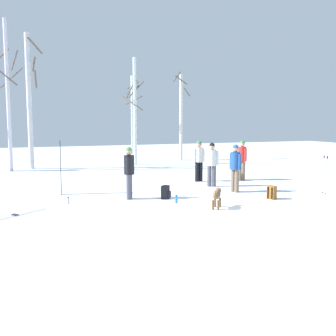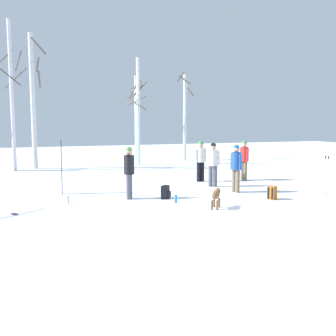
% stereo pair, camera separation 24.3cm
% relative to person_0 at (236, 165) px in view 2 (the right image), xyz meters
% --- Properties ---
extents(ground_plane, '(60.00, 60.00, 0.00)m').
position_rel_person_0_xyz_m(ground_plane, '(-2.29, -1.85, -0.98)').
color(ground_plane, white).
extents(person_0, '(0.34, 0.51, 1.72)m').
position_rel_person_0_xyz_m(person_0, '(0.00, 0.00, 0.00)').
color(person_0, '#72604C').
rests_on(person_0, ground_plane).
extents(person_1, '(0.34, 0.51, 1.72)m').
position_rel_person_0_xyz_m(person_1, '(1.80, 2.44, 0.00)').
color(person_1, '#72604C').
rests_on(person_1, ground_plane).
extents(person_2, '(0.47, 0.34, 1.72)m').
position_rel_person_0_xyz_m(person_2, '(-0.21, 1.41, 0.00)').
color(person_2, '#4C4C56').
rests_on(person_2, ground_plane).
extents(person_3, '(0.34, 0.48, 1.72)m').
position_rel_person_0_xyz_m(person_3, '(-3.89, 0.15, 0.00)').
color(person_3, '#4C4C56').
rests_on(person_3, ground_plane).
extents(person_4, '(0.52, 0.34, 1.72)m').
position_rel_person_0_xyz_m(person_4, '(-0.10, 2.78, 0.00)').
color(person_4, black).
rests_on(person_4, ground_plane).
extents(dog, '(0.57, 0.75, 0.57)m').
position_rel_person_0_xyz_m(dog, '(-1.87, -2.12, -0.59)').
color(dog, brown).
rests_on(dog, ground_plane).
extents(ski_pair_planted_0, '(0.06, 0.27, 1.88)m').
position_rel_person_0_xyz_m(ski_pair_planted_0, '(-5.87, 1.84, -0.05)').
color(ski_pair_planted_0, black).
rests_on(ski_pair_planted_0, ground_plane).
extents(ski_pair_lying_0, '(1.63, 1.29, 0.05)m').
position_rel_person_0_xyz_m(ski_pair_lying_0, '(-7.38, -0.95, -0.97)').
color(ski_pair_lying_0, white).
rests_on(ski_pair_lying_0, ground_plane).
extents(ski_poles_0, '(0.07, 0.24, 1.37)m').
position_rel_person_0_xyz_m(ski_poles_0, '(2.59, -1.62, -0.25)').
color(ski_poles_0, '#B2B2BC').
rests_on(ski_poles_0, ground_plane).
extents(backpack_0, '(0.35, 0.34, 0.44)m').
position_rel_person_0_xyz_m(backpack_0, '(-2.77, -0.26, -0.77)').
color(backpack_0, black).
rests_on(backpack_0, ground_plane).
extents(backpack_1, '(0.34, 0.32, 0.44)m').
position_rel_person_0_xyz_m(backpack_1, '(0.46, -1.57, -0.77)').
color(backpack_1, '#99591E').
rests_on(backpack_1, ground_plane).
extents(water_bottle_0, '(0.08, 0.08, 0.26)m').
position_rel_person_0_xyz_m(water_bottle_0, '(-2.71, -1.03, -0.86)').
color(water_bottle_0, '#1E72BF').
rests_on(water_bottle_0, ground_plane).
extents(water_bottle_1, '(0.07, 0.07, 0.22)m').
position_rel_person_0_xyz_m(water_bottle_1, '(-5.87, 0.06, -0.88)').
color(water_bottle_1, silver).
rests_on(water_bottle_1, ground_plane).
extents(birch_tree_1, '(1.41, 1.36, 7.57)m').
position_rel_person_0_xyz_m(birch_tree_1, '(-7.50, 9.51, 2.91)').
color(birch_tree_1, silver).
rests_on(birch_tree_1, ground_plane).
extents(birch_tree_2, '(0.91, 1.17, 7.07)m').
position_rel_person_0_xyz_m(birch_tree_2, '(-6.46, 10.01, 2.66)').
color(birch_tree_2, silver).
rests_on(birch_tree_2, ground_plane).
extents(birch_tree_3, '(1.33, 1.32, 6.13)m').
position_rel_person_0_xyz_m(birch_tree_3, '(-0.73, 10.01, 2.17)').
color(birch_tree_3, white).
rests_on(birch_tree_3, ground_plane).
extents(birch_tree_4, '(1.02, 1.40, 5.34)m').
position_rel_person_0_xyz_m(birch_tree_4, '(-0.27, 12.07, 1.82)').
color(birch_tree_4, silver).
rests_on(birch_tree_4, ground_plane).
extents(birch_tree_5, '(1.15, 1.14, 5.76)m').
position_rel_person_0_xyz_m(birch_tree_5, '(2.89, 11.68, 1.90)').
color(birch_tree_5, silver).
rests_on(birch_tree_5, ground_plane).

